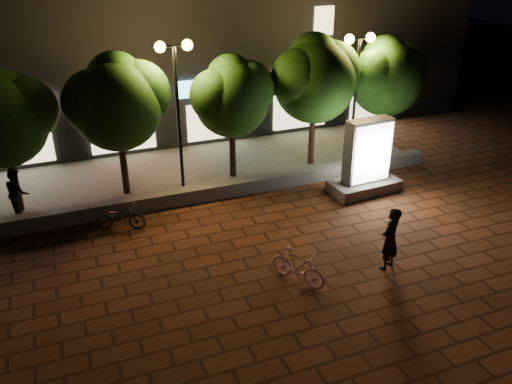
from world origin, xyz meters
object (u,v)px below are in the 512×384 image
tree_far_left (2,116)px  tree_right (315,76)px  street_lamp_left (176,78)px  scooter_pink (298,267)px  rider (390,239)px  ad_kiosk (366,163)px  pedestrian (17,193)px  tree_mid (232,94)px  tree_far_right (387,74)px  scooter_parked (120,217)px  tree_left (117,99)px  street_lamp_right (358,65)px

tree_far_left → tree_right: size_ratio=0.91×
tree_right → street_lamp_left: street_lamp_left is taller
street_lamp_left → tree_far_left: bearing=177.2°
scooter_pink → rider: rider is taller
ad_kiosk → pedestrian: 11.68m
tree_mid → ad_kiosk: (3.92, -2.95, -2.13)m
tree_far_right → pedestrian: bearing=-177.8°
tree_far_left → tree_mid: (7.50, -0.00, -0.08)m
scooter_parked → rider: bearing=-105.3°
tree_left → street_lamp_right: 8.96m
tree_far_right → street_lamp_left: 8.58m
tree_mid → tree_far_right: size_ratio=0.95×
tree_left → scooter_pink: bearing=-64.9°
ad_kiosk → tree_far_left: bearing=165.5°
scooter_parked → pedestrian: pedestrian is taller
tree_far_right → scooter_pink: size_ratio=2.93×
scooter_pink → rider: (2.60, -0.29, 0.43)m
scooter_parked → tree_mid: bearing=-40.4°
tree_mid → tree_far_right: (6.50, 0.00, 0.15)m
tree_left → tree_mid: bearing=-0.0°
street_lamp_left → ad_kiosk: 7.18m
ad_kiosk → pedestrian: ad_kiosk is taller
tree_mid → tree_far_right: tree_far_right is taller
tree_far_left → pedestrian: bearing=-90.3°
tree_left → tree_far_right: bearing=-0.0°
scooter_pink → scooter_parked: size_ratio=1.05×
tree_right → scooter_parked: 8.86m
tree_far_right → scooter_parked: tree_far_right is taller
scooter_parked → tree_far_left: bearing=71.1°
tree_far_left → scooter_parked: (2.90, -2.46, -2.89)m
scooter_parked → pedestrian: size_ratio=0.93×
tree_right → street_lamp_right: tree_right is taller
tree_far_right → street_lamp_left: (-8.55, -0.26, 0.66)m
tree_left → tree_far_right: 10.50m
tree_far_right → ad_kiosk: (-2.58, -2.95, -2.28)m
tree_left → tree_right: size_ratio=0.97×
tree_mid → tree_far_right: 6.50m
tree_far_left → tree_right: 10.81m
tree_far_left → tree_far_right: 14.00m
rider → scooter_parked: (-6.50, 4.87, -0.51)m
tree_left → tree_far_right: size_ratio=1.03×
street_lamp_right → scooter_parked: street_lamp_right is taller
tree_far_right → street_lamp_right: 1.66m
street_lamp_right → tree_far_right: bearing=9.6°
street_lamp_right → ad_kiosk: street_lamp_right is taller
ad_kiosk → scooter_pink: size_ratio=1.66×
tree_far_left → rider: bearing=-37.9°
scooter_pink → rider: size_ratio=0.88×
scooter_pink → tree_far_left: bearing=102.9°
street_lamp_left → rider: 8.67m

